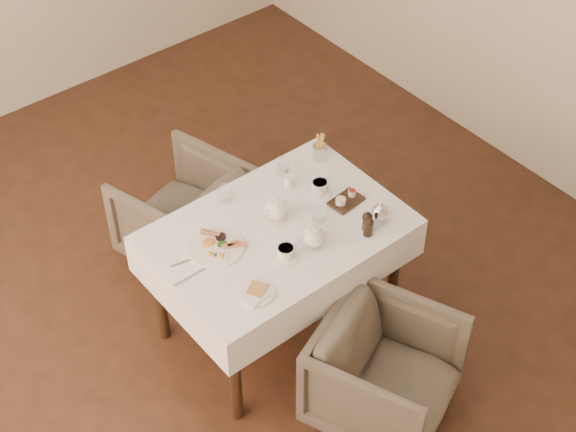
% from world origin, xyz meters
% --- Properties ---
extents(table, '(1.28, 0.88, 0.75)m').
position_xyz_m(table, '(0.09, -0.29, 0.64)').
color(table, black).
rests_on(table, ground).
extents(armchair_near, '(0.85, 0.86, 0.60)m').
position_xyz_m(armchair_near, '(0.15, -1.06, 0.30)').
color(armchair_near, brown).
rests_on(armchair_near, ground).
extents(armchair_far, '(0.81, 0.82, 0.61)m').
position_xyz_m(armchair_far, '(0.03, 0.53, 0.30)').
color(armchair_far, brown).
rests_on(armchair_far, ground).
extents(breakfast_plate, '(0.28, 0.28, 0.04)m').
position_xyz_m(breakfast_plate, '(-0.23, -0.20, 0.76)').
color(breakfast_plate, white).
rests_on(breakfast_plate, table).
extents(side_plate, '(0.18, 0.17, 0.02)m').
position_xyz_m(side_plate, '(-0.27, -0.57, 0.76)').
color(side_plate, white).
rests_on(side_plate, table).
extents(teapot_centre, '(0.18, 0.14, 0.14)m').
position_xyz_m(teapot_centre, '(0.14, -0.22, 0.82)').
color(teapot_centre, white).
rests_on(teapot_centre, table).
extents(teapot_front, '(0.19, 0.17, 0.13)m').
position_xyz_m(teapot_front, '(0.16, -0.49, 0.82)').
color(teapot_front, white).
rests_on(teapot_front, table).
extents(creamer, '(0.07, 0.07, 0.07)m').
position_xyz_m(creamer, '(0.34, -0.07, 0.79)').
color(creamer, white).
rests_on(creamer, table).
extents(teacup_near, '(0.14, 0.14, 0.07)m').
position_xyz_m(teacup_near, '(-0.00, -0.47, 0.79)').
color(teacup_near, white).
rests_on(teacup_near, table).
extents(teacup_far, '(0.14, 0.14, 0.07)m').
position_xyz_m(teacup_far, '(0.44, -0.21, 0.79)').
color(teacup_far, white).
rests_on(teacup_far, table).
extents(glass_left, '(0.08, 0.08, 0.09)m').
position_xyz_m(glass_left, '(0.02, 0.05, 0.80)').
color(glass_left, silver).
rests_on(glass_left, table).
extents(glass_mid, '(0.08, 0.08, 0.10)m').
position_xyz_m(glass_mid, '(0.29, -0.37, 0.81)').
color(glass_mid, silver).
rests_on(glass_mid, table).
extents(glass_right, '(0.08, 0.08, 0.10)m').
position_xyz_m(glass_right, '(0.38, 0.03, 0.80)').
color(glass_right, silver).
rests_on(glass_right, table).
extents(condiment_board, '(0.19, 0.13, 0.05)m').
position_xyz_m(condiment_board, '(0.49, -0.36, 0.77)').
color(condiment_board, black).
rests_on(condiment_board, table).
extents(pepper_mill_left, '(0.06, 0.06, 0.11)m').
position_xyz_m(pepper_mill_left, '(0.42, -0.60, 0.81)').
color(pepper_mill_left, black).
rests_on(pepper_mill_left, table).
extents(pepper_mill_right, '(0.06, 0.06, 0.11)m').
position_xyz_m(pepper_mill_right, '(0.44, -0.57, 0.81)').
color(pepper_mill_right, black).
rests_on(pepper_mill_right, table).
extents(silver_pot, '(0.14, 0.13, 0.12)m').
position_xyz_m(silver_pot, '(0.54, -0.56, 0.82)').
color(silver_pot, white).
rests_on(silver_pot, table).
extents(fries_cup, '(0.08, 0.08, 0.17)m').
position_xyz_m(fries_cup, '(0.61, -0.00, 0.83)').
color(fries_cup, silver).
rests_on(fries_cup, table).
extents(cutlery_fork, '(0.18, 0.05, 0.00)m').
position_xyz_m(cutlery_fork, '(-0.39, -0.19, 0.76)').
color(cutlery_fork, silver).
rests_on(cutlery_fork, table).
extents(cutlery_knife, '(0.20, 0.02, 0.00)m').
position_xyz_m(cutlery_knife, '(-0.44, -0.28, 0.76)').
color(cutlery_knife, silver).
rests_on(cutlery_knife, table).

